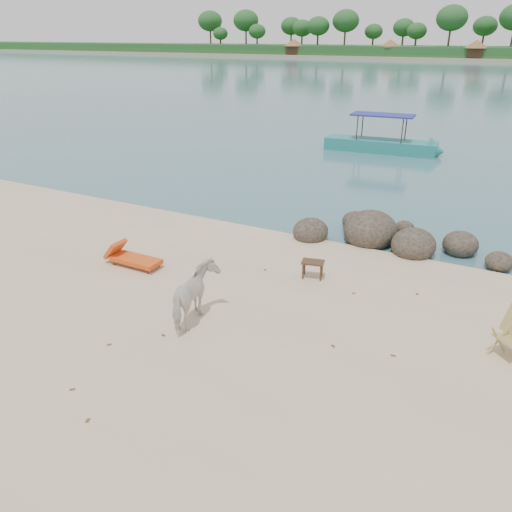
{
  "coord_description": "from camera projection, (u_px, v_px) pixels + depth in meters",
  "views": [
    {
      "loc": [
        4.63,
        -7.66,
        5.87
      ],
      "look_at": [
        -0.46,
        2.0,
        1.0
      ],
      "focal_mm": 35.0,
      "sensor_mm": 36.0,
      "label": 1
    }
  ],
  "objects": [
    {
      "name": "water",
      "position": [
        504.0,
        73.0,
        83.26
      ],
      "size": [
        400.0,
        400.0,
        0.0
      ],
      "primitive_type": "plane",
      "color": "#345D68",
      "rests_on": "ground"
    },
    {
      "name": "boulders",
      "position": [
        384.0,
        236.0,
        15.2
      ],
      "size": [
        6.31,
        2.84,
        1.23
      ],
      "rotation": [
        0.0,
        0.0,
        -0.03
      ],
      "color": "#312721",
      "rests_on": "ground"
    },
    {
      "name": "dead_leaves",
      "position": [
        255.0,
        346.0,
        10.25
      ],
      "size": [
        8.85,
        7.18,
        0.0
      ],
      "color": "brown",
      "rests_on": "ground"
    },
    {
      "name": "cow",
      "position": [
        195.0,
        297.0,
        10.81
      ],
      "size": [
        1.01,
        1.65,
        1.29
      ],
      "primitive_type": "imported",
      "rotation": [
        0.0,
        0.0,
        3.36
      ],
      "color": "white",
      "rests_on": "ground"
    },
    {
      "name": "boat_near",
      "position": [
        382.0,
        121.0,
        26.79
      ],
      "size": [
        6.74,
        1.95,
        3.24
      ],
      "primitive_type": null,
      "rotation": [
        0.0,
        0.0,
        0.07
      ],
      "color": "#217C78",
      "rests_on": "water"
    },
    {
      "name": "lounge_chair",
      "position": [
        136.0,
        258.0,
        13.62
      ],
      "size": [
        1.78,
        0.63,
        0.53
      ],
      "primitive_type": null,
      "rotation": [
        0.0,
        0.0,
        -0.0
      ],
      "color": "#D66019",
      "rests_on": "ground"
    },
    {
      "name": "side_table",
      "position": [
        313.0,
        271.0,
        12.99
      ],
      "size": [
        0.64,
        0.49,
        0.46
      ],
      "primitive_type": null,
      "rotation": [
        0.0,
        0.0,
        0.23
      ],
      "color": "#342115",
      "rests_on": "ground"
    }
  ]
}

